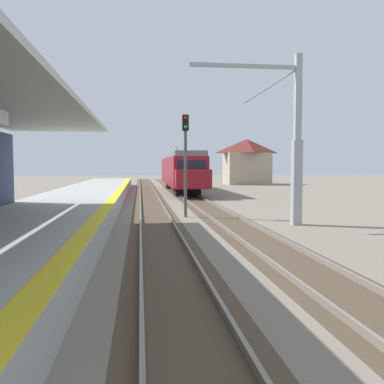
# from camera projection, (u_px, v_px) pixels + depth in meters

# --- Properties ---
(station_platform) EXTENTS (5.00, 80.00, 0.91)m
(station_platform) POSITION_uv_depth(u_px,v_px,m) (45.00, 222.00, 15.76)
(station_platform) COLOR #A8A8A3
(station_platform) RESTS_ON ground
(track_pair_nearest_platform) EXTENTS (2.34, 120.00, 0.16)m
(track_pair_nearest_platform) POSITION_uv_depth(u_px,v_px,m) (155.00, 218.00, 20.30)
(track_pair_nearest_platform) COLOR #4C3D2D
(track_pair_nearest_platform) RESTS_ON ground
(track_pair_middle) EXTENTS (2.34, 120.00, 0.16)m
(track_pair_middle) POSITION_uv_depth(u_px,v_px,m) (222.00, 217.00, 20.73)
(track_pair_middle) COLOR #4C3D2D
(track_pair_middle) RESTS_ON ground
(approaching_train) EXTENTS (2.93, 19.60, 4.76)m
(approaching_train) POSITION_uv_depth(u_px,v_px,m) (181.00, 170.00, 41.31)
(approaching_train) COLOR maroon
(approaching_train) RESTS_ON ground
(rail_signal_post) EXTENTS (0.32, 0.34, 5.20)m
(rail_signal_post) POSITION_uv_depth(u_px,v_px,m) (185.00, 155.00, 20.72)
(rail_signal_post) COLOR #4C4C4C
(rail_signal_post) RESTS_ON ground
(catenary_pylon_far_side) EXTENTS (5.00, 0.40, 7.50)m
(catenary_pylon_far_side) POSITION_uv_depth(u_px,v_px,m) (291.00, 144.00, 17.96)
(catenary_pylon_far_side) COLOR #9EA3A8
(catenary_pylon_far_side) RESTS_ON ground
(distant_trackside_house) EXTENTS (6.60, 5.28, 6.40)m
(distant_trackside_house) POSITION_uv_depth(u_px,v_px,m) (247.00, 161.00, 57.92)
(distant_trackside_house) COLOR tan
(distant_trackside_house) RESTS_ON ground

